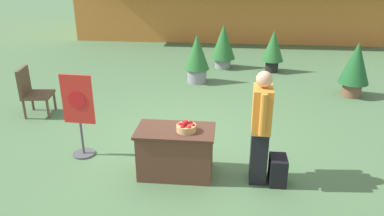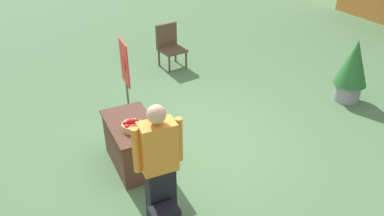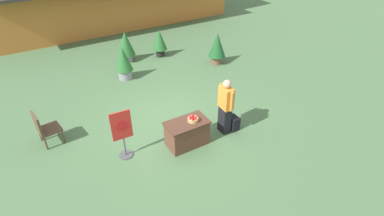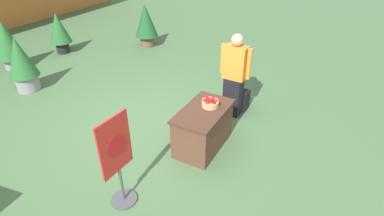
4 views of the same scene
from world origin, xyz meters
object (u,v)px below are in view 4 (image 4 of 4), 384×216
Objects in this scene: display_table at (203,128)px; apple_basket at (210,103)px; potted_plant_far_right at (146,23)px; potted_plant_near_left at (59,30)px; potted_plant_near_right at (21,62)px; person_visitor at (234,76)px; poster_board at (118,160)px; backpack at (240,99)px; potted_plant_far_left at (7,42)px.

apple_basket reaches higher than display_table.
potted_plant_far_right reaches higher than display_table.
display_table is at bearing 166.19° from apple_basket.
potted_plant_near_left is 0.94× the size of potted_plant_near_right.
poster_board is at bearing -7.22° from person_visitor.
apple_basket reaches higher than backpack.
apple_basket is 0.22× the size of potted_plant_far_left.
person_visitor is 1.28× the size of potted_plant_far_right.
person_visitor reaches higher than potted_plant_near_right.
person_visitor is at bearing -97.44° from potted_plant_near_left.
potted_plant_near_right reaches higher than backpack.
display_table is at bearing 175.71° from backpack.
poster_board reaches higher than potted_plant_far_left.
potted_plant_near_left is at bearing 29.96° from potted_plant_near_right.
potted_plant_near_left is (3.58, 5.26, -0.05)m from poster_board.
backpack is (1.33, -0.07, -0.59)m from apple_basket.
poster_board is 1.17× the size of potted_plant_near_left.
backpack is (0.28, -0.07, -0.64)m from person_visitor.
apple_basket is 0.17× the size of person_visitor.
poster_board is at bearing -110.54° from potted_plant_near_right.
potted_plant_far_right reaches higher than apple_basket.
backpack is at bearing -118.76° from potted_plant_far_right.
backpack is 0.32× the size of potted_plant_far_right.
person_visitor reaches higher than potted_plant_far_right.
potted_plant_near_left reaches higher than backpack.
potted_plant_near_left is at bearing -95.37° from person_visitor.
potted_plant_near_right is (-0.64, -1.46, -0.03)m from potted_plant_far_left.
potted_plant_far_left is (2.17, 5.54, -0.02)m from poster_board.
potted_plant_near_right is at bearing -150.04° from potted_plant_near_left.
potted_plant_far_left is at bearing 161.71° from poster_board.
backpack is 6.17m from potted_plant_far_left.
poster_board is (-1.78, 0.46, -0.06)m from apple_basket.
display_table is 0.83× the size of poster_board.
display_table is at bearing -133.80° from potted_plant_far_right.
potted_plant_far_left is at bearing 84.65° from display_table.
potted_plant_near_left reaches higher than display_table.
person_visitor is 2.87m from poster_board.
potted_plant_near_left is (0.75, 5.73, -0.16)m from person_visitor.
poster_board is at bearing -124.21° from potted_plant_near_left.
apple_basket is 0.68× the size of backpack.
potted_plant_near_left is 0.92× the size of potted_plant_far_right.
potted_plant_far_right is (3.48, 3.84, -0.06)m from apple_basket.
display_table reaches higher than backpack.
apple_basket is at bearing 1.89° from person_visitor.
person_visitor is 0.70m from backpack.
potted_plant_far_left is at bearing 66.33° from potted_plant_near_right.
apple_basket is 6.00m from potted_plant_near_left.
display_table is at bearing -0.00° from person_visitor.
person_visitor is 1.32× the size of potted_plant_near_right.
person_visitor reaches higher than display_table.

